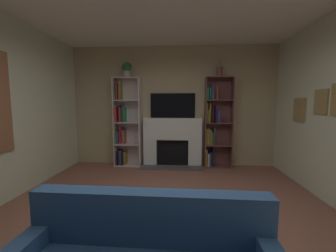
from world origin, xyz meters
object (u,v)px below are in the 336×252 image
fireplace (172,141)px  potted_plant (127,69)px  vase_with_flowers (220,70)px  tv (173,106)px  bookshelf_left (125,125)px  bookshelf_right (215,123)px

fireplace → potted_plant: potted_plant is taller
fireplace → potted_plant: size_ratio=4.21×
vase_with_flowers → tv: bearing=173.4°
bookshelf_left → fireplace: bearing=0.9°
bookshelf_left → vase_with_flowers: vase_with_flowers is taller
bookshelf_left → bookshelf_right: 2.10m
fireplace → vase_with_flowers: vase_with_flowers is taller
tv → vase_with_flowers: vase_with_flowers is taller
tv → bookshelf_right: 1.05m
tv → vase_with_flowers: size_ratio=2.48×
fireplace → bookshelf_right: (0.97, -0.01, 0.43)m
potted_plant → vase_with_flowers: (2.10, -0.00, -0.05)m
fireplace → bookshelf_left: bookshelf_left is taller
tv → bookshelf_left: (-1.13, -0.09, -0.45)m
potted_plant → vase_with_flowers: size_ratio=0.82×
bookshelf_right → bookshelf_left: bearing=-179.7°
bookshelf_right → fireplace: bearing=179.6°
fireplace → bookshelf_right: bookshelf_right is taller
fireplace → vase_with_flowers: bearing=-2.4°
bookshelf_left → vase_with_flowers: bearing=-0.7°
tv → bookshelf_right: (0.97, -0.08, -0.39)m
fireplace → potted_plant: (-1.05, -0.04, 1.66)m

